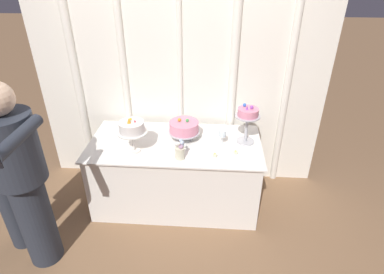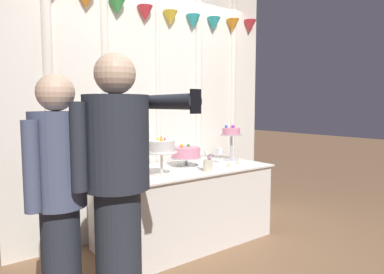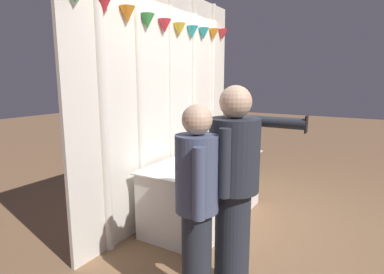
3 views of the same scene
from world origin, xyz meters
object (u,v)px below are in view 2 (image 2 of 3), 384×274
cake_display_center (186,153)px  tealight_far_left (229,166)px  cake_display_leftmost (161,148)px  guest_man_pink_jacket (59,194)px  wine_glass (220,152)px  cake_table (184,205)px  cake_display_rightmost (231,135)px  flower_vase (208,163)px  tealight_near_left (238,163)px  guest_man_dark_suit (118,183)px

cake_display_center → tealight_far_left: size_ratio=7.41×
cake_display_leftmost → guest_man_pink_jacket: 1.11m
wine_glass → guest_man_pink_jacket: bearing=-160.0°
wine_glass → cake_table: bearing=179.9°
cake_display_rightmost → flower_vase: (-0.61, -0.34, -0.20)m
cake_display_rightmost → tealight_far_left: cake_display_rightmost is taller
cake_display_rightmost → tealight_far_left: (-0.30, -0.28, -0.27)m
tealight_near_left → guest_man_pink_jacket: size_ratio=0.03×
cake_display_leftmost → wine_glass: size_ratio=2.30×
cake_display_center → tealight_far_left: (0.31, -0.29, -0.12)m
cake_table → wine_glass: wine_glass is taller
cake_table → wine_glass: (0.46, -0.00, 0.48)m
cake_display_center → flower_vase: size_ratio=1.70×
wine_glass → guest_man_dark_suit: size_ratio=0.09×
cake_display_rightmost → guest_man_pink_jacket: size_ratio=0.26×
cake_display_rightmost → flower_vase: 0.72m
cake_display_leftmost → wine_glass: cake_display_leftmost is taller
cake_display_leftmost → guest_man_dark_suit: bearing=-137.5°
tealight_near_left → guest_man_pink_jacket: guest_man_pink_jacket is taller
cake_display_leftmost → guest_man_pink_jacket: guest_man_pink_jacket is taller
tealight_far_left → guest_man_pink_jacket: bearing=-165.6°
guest_man_pink_jacket → guest_man_dark_suit: bearing=-28.9°
cake_display_rightmost → tealight_far_left: 0.49m
cake_display_leftmost → cake_display_rightmost: bearing=13.1°
cake_display_leftmost → wine_glass: 0.85m
cake_table → tealight_near_left: size_ratio=41.74×
cake_table → guest_man_pink_jacket: size_ratio=1.11×
cake_table → tealight_far_left: bearing=-28.7°
tealight_far_left → tealight_near_left: (0.19, 0.06, -0.00)m
guest_man_dark_suit → cake_display_leftmost: bearing=42.5°
tealight_near_left → cake_table: bearing=165.5°
wine_glass → flower_vase: bearing=-145.0°
flower_vase → cake_table: bearing=106.1°
cake_display_leftmost → cake_display_rightmost: cake_display_rightmost is taller
wine_glass → tealight_far_left: (-0.07, -0.21, -0.10)m
cake_display_leftmost → cake_display_center: size_ratio=1.12×
cake_display_leftmost → tealight_near_left: 0.97m
tealight_near_left → tealight_far_left: bearing=-161.6°
wine_glass → guest_man_dark_suit: (-1.52, -0.82, 0.04)m
cake_display_rightmost → wine_glass: bearing=-163.1°
cake_display_center → guest_man_pink_jacket: bearing=-152.7°
tealight_far_left → cake_display_leftmost: bearing=177.1°
wine_glass → guest_man_pink_jacket: (-1.81, -0.66, -0.02)m
cake_display_center → flower_vase: (-0.00, -0.35, -0.05)m
cake_display_leftmost → cake_table: bearing=25.7°
wine_glass → guest_man_dark_suit: bearing=-151.8°
flower_vase → tealight_far_left: 0.32m
cake_display_center → wine_glass: (0.38, -0.08, -0.01)m
wine_glass → guest_man_pink_jacket: guest_man_pink_jacket is taller
cake_table → guest_man_dark_suit: 1.44m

